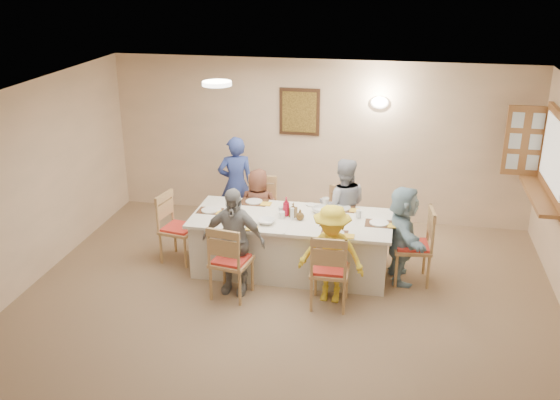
% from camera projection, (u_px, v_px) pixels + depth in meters
% --- Properties ---
extents(ground, '(7.00, 7.00, 0.00)m').
position_uv_depth(ground, '(273.00, 334.00, 6.89)').
color(ground, '#8F744E').
extents(room_walls, '(7.00, 7.00, 7.00)m').
position_uv_depth(room_walls, '(273.00, 208.00, 6.35)').
color(room_walls, beige).
rests_on(room_walls, ground).
extents(wall_picture, '(0.62, 0.05, 0.72)m').
position_uv_depth(wall_picture, '(299.00, 112.00, 9.50)').
color(wall_picture, '#412917').
rests_on(wall_picture, room_walls).
extents(wall_sconce, '(0.26, 0.09, 0.18)m').
position_uv_depth(wall_sconce, '(380.00, 102.00, 9.19)').
color(wall_sconce, white).
rests_on(wall_sconce, room_walls).
extents(ceiling_light, '(0.36, 0.36, 0.05)m').
position_uv_depth(ceiling_light, '(217.00, 83.00, 7.55)').
color(ceiling_light, white).
rests_on(ceiling_light, room_walls).
extents(serving_hatch, '(0.06, 1.50, 1.15)m').
position_uv_depth(serving_hatch, '(556.00, 158.00, 7.97)').
color(serving_hatch, '#9B6338').
rests_on(serving_hatch, room_walls).
extents(hatch_sill, '(0.30, 1.50, 0.05)m').
position_uv_depth(hatch_sill, '(540.00, 196.00, 8.18)').
color(hatch_sill, '#9B6338').
rests_on(hatch_sill, room_walls).
extents(shutter_door, '(0.55, 0.04, 1.00)m').
position_uv_depth(shutter_door, '(525.00, 141.00, 8.72)').
color(shutter_door, '#9B6338').
rests_on(shutter_door, room_walls).
extents(dining_table, '(2.59, 1.09, 0.76)m').
position_uv_depth(dining_table, '(291.00, 244.00, 8.20)').
color(dining_table, silver).
rests_on(dining_table, ground).
extents(chair_back_left, '(0.48, 0.48, 0.96)m').
position_uv_depth(chair_back_left, '(260.00, 211.00, 9.00)').
color(chair_back_left, tan).
rests_on(chair_back_left, ground).
extents(chair_back_right, '(0.50, 0.50, 0.90)m').
position_uv_depth(chair_back_right, '(343.00, 219.00, 8.80)').
color(chair_back_right, tan).
rests_on(chair_back_right, ground).
extents(chair_front_left, '(0.53, 0.53, 0.97)m').
position_uv_depth(chair_front_left, '(231.00, 260.00, 7.53)').
color(chair_front_left, tan).
rests_on(chair_front_left, ground).
extents(chair_front_right, '(0.47, 0.47, 0.96)m').
position_uv_depth(chair_front_right, '(330.00, 269.00, 7.32)').
color(chair_front_right, tan).
rests_on(chair_front_right, ground).
extents(chair_left_end, '(0.53, 0.53, 0.96)m').
position_uv_depth(chair_left_end, '(179.00, 228.00, 8.44)').
color(chair_left_end, tan).
rests_on(chair_left_end, ground).
extents(chair_right_end, '(0.52, 0.52, 1.00)m').
position_uv_depth(chair_right_end, '(412.00, 245.00, 7.88)').
color(chair_right_end, tan).
rests_on(chair_right_end, ground).
extents(diner_back_left, '(0.60, 0.43, 1.14)m').
position_uv_depth(diner_back_left, '(258.00, 208.00, 8.86)').
color(diner_back_left, brown).
rests_on(diner_back_left, ground).
extents(diner_back_right, '(0.79, 0.68, 1.38)m').
position_uv_depth(diner_back_right, '(343.00, 206.00, 8.60)').
color(diner_back_right, '#9DA1AE').
rests_on(diner_back_right, ground).
extents(diner_front_left, '(0.84, 0.44, 1.36)m').
position_uv_depth(diner_front_left, '(233.00, 241.00, 7.57)').
color(diner_front_left, gray).
rests_on(diner_front_left, ground).
extents(diner_front_right, '(0.88, 0.60, 1.23)m').
position_uv_depth(diner_front_right, '(331.00, 254.00, 7.38)').
color(diner_front_right, yellow).
rests_on(diner_front_right, ground).
extents(diner_right_end, '(1.33, 0.82, 1.28)m').
position_uv_depth(diner_right_end, '(402.00, 234.00, 7.85)').
color(diner_right_end, '#9DC2D3').
rests_on(diner_right_end, ground).
extents(caregiver, '(0.76, 0.70, 1.47)m').
position_uv_depth(caregiver, '(236.00, 184.00, 9.31)').
color(caregiver, '#2F4292').
rests_on(caregiver, ground).
extents(placemat_fl, '(0.35, 0.26, 0.01)m').
position_uv_depth(placemat_fl, '(239.00, 226.00, 7.78)').
color(placemat_fl, '#472B19').
rests_on(placemat_fl, dining_table).
extents(plate_fl, '(0.26, 0.26, 0.02)m').
position_uv_depth(plate_fl, '(239.00, 225.00, 7.78)').
color(plate_fl, white).
rests_on(plate_fl, dining_table).
extents(napkin_fl, '(0.14, 0.14, 0.01)m').
position_uv_depth(napkin_fl, '(252.00, 228.00, 7.70)').
color(napkin_fl, yellow).
rests_on(napkin_fl, dining_table).
extents(placemat_fr, '(0.33, 0.24, 0.01)m').
position_uv_depth(placemat_fr, '(334.00, 234.00, 7.57)').
color(placemat_fr, '#472B19').
rests_on(placemat_fr, dining_table).
extents(plate_fr, '(0.24, 0.24, 0.02)m').
position_uv_depth(plate_fr, '(334.00, 233.00, 7.56)').
color(plate_fr, white).
rests_on(plate_fr, dining_table).
extents(napkin_fr, '(0.14, 0.14, 0.01)m').
position_uv_depth(napkin_fr, '(349.00, 236.00, 7.49)').
color(napkin_fr, yellow).
rests_on(napkin_fr, dining_table).
extents(placemat_bl, '(0.38, 0.28, 0.01)m').
position_uv_depth(placemat_bl, '(254.00, 202.00, 8.55)').
color(placemat_bl, '#472B19').
rests_on(placemat_bl, dining_table).
extents(plate_bl, '(0.23, 0.23, 0.01)m').
position_uv_depth(plate_bl, '(254.00, 201.00, 8.55)').
color(plate_bl, white).
rests_on(plate_bl, dining_table).
extents(napkin_bl, '(0.14, 0.14, 0.01)m').
position_uv_depth(napkin_bl, '(266.00, 204.00, 8.47)').
color(napkin_bl, yellow).
rests_on(napkin_bl, dining_table).
extents(placemat_br, '(0.37, 0.27, 0.01)m').
position_uv_depth(placemat_br, '(341.00, 208.00, 8.34)').
color(placemat_br, '#472B19').
rests_on(placemat_br, dining_table).
extents(plate_br, '(0.25, 0.25, 0.02)m').
position_uv_depth(plate_br, '(341.00, 208.00, 8.33)').
color(plate_br, white).
rests_on(plate_br, dining_table).
extents(napkin_br, '(0.13, 0.13, 0.01)m').
position_uv_depth(napkin_br, '(354.00, 210.00, 8.26)').
color(napkin_br, yellow).
rests_on(napkin_br, dining_table).
extents(placemat_le, '(0.33, 0.24, 0.01)m').
position_uv_depth(placemat_le, '(210.00, 211.00, 8.26)').
color(placemat_le, '#472B19').
rests_on(placemat_le, dining_table).
extents(plate_le, '(0.23, 0.23, 0.01)m').
position_uv_depth(plate_le, '(210.00, 210.00, 8.25)').
color(plate_le, white).
rests_on(plate_le, dining_table).
extents(napkin_le, '(0.14, 0.14, 0.01)m').
position_uv_depth(napkin_le, '(222.00, 213.00, 8.18)').
color(napkin_le, yellow).
rests_on(napkin_le, dining_table).
extents(placemat_re, '(0.35, 0.26, 0.01)m').
position_uv_depth(placemat_re, '(379.00, 224.00, 7.86)').
color(placemat_re, '#472B19').
rests_on(placemat_re, dining_table).
extents(plate_re, '(0.24, 0.24, 0.02)m').
position_uv_depth(plate_re, '(379.00, 223.00, 7.86)').
color(plate_re, white).
rests_on(plate_re, dining_table).
extents(napkin_re, '(0.14, 0.14, 0.01)m').
position_uv_depth(napkin_re, '(393.00, 226.00, 7.78)').
color(napkin_re, yellow).
rests_on(napkin_re, dining_table).
extents(teacup_a, '(0.14, 0.14, 0.09)m').
position_uv_depth(teacup_a, '(227.00, 218.00, 7.90)').
color(teacup_a, white).
rests_on(teacup_a, dining_table).
extents(teacup_b, '(0.16, 0.16, 0.09)m').
position_uv_depth(teacup_b, '(326.00, 201.00, 8.47)').
color(teacup_b, white).
rests_on(teacup_b, dining_table).
extents(bowl_a, '(0.25, 0.25, 0.05)m').
position_uv_depth(bowl_a, '(267.00, 222.00, 7.86)').
color(bowl_a, white).
rests_on(bowl_a, dining_table).
extents(bowl_b, '(0.33, 0.33, 0.07)m').
position_uv_depth(bowl_b, '(320.00, 210.00, 8.20)').
color(bowl_b, white).
rests_on(bowl_b, dining_table).
extents(condiment_ketchup, '(0.11, 0.11, 0.25)m').
position_uv_depth(condiment_ketchup, '(286.00, 207.00, 8.07)').
color(condiment_ketchup, '#A90E27').
rests_on(condiment_ketchup, dining_table).
extents(condiment_brown, '(0.13, 0.13, 0.19)m').
position_uv_depth(condiment_brown, '(293.00, 210.00, 8.04)').
color(condiment_brown, brown).
rests_on(condiment_brown, dining_table).
extents(condiment_malt, '(0.15, 0.15, 0.14)m').
position_uv_depth(condiment_malt, '(300.00, 215.00, 7.96)').
color(condiment_malt, brown).
rests_on(condiment_malt, dining_table).
extents(drinking_glass, '(0.07, 0.07, 0.10)m').
position_uv_depth(drinking_glass, '(281.00, 211.00, 8.11)').
color(drinking_glass, silver).
rests_on(drinking_glass, dining_table).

